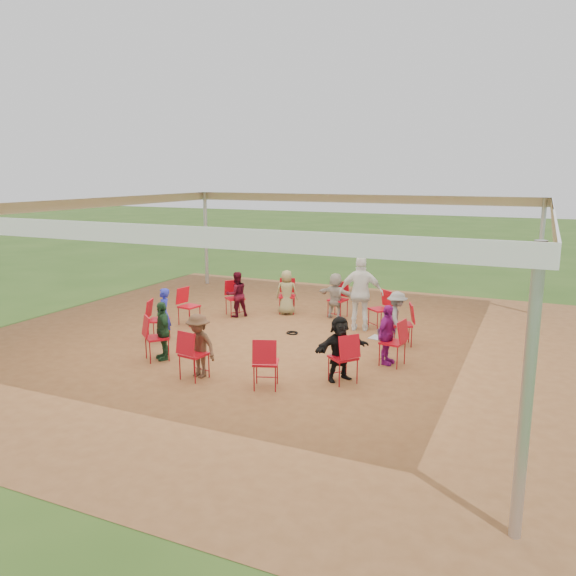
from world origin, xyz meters
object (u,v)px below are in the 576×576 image
at_px(person_seated_0, 387,335).
at_px(person_seated_5, 164,315).
at_px(chair_7, 159,320).
at_px(chair_1, 402,325).
at_px(chair_5, 235,299).
at_px(person_seated_2, 336,296).
at_px(standing_person, 361,293).
at_px(chair_11, 343,358).
at_px(cable_coil, 292,333).
at_px(person_seated_1, 397,318).
at_px(person_seated_8, 340,349).
at_px(chair_3, 338,300).
at_px(chair_0, 392,343).
at_px(chair_8, 157,338).
at_px(chair_4, 287,296).
at_px(laptop, 379,335).
at_px(person_seated_4, 237,294).
at_px(person_seated_6, 163,331).
at_px(chair_10, 266,363).
at_px(chair_9, 194,355).
at_px(person_seated_3, 287,292).
at_px(person_seated_7, 198,346).
at_px(chair_6, 189,307).
at_px(chair_2, 380,310).

relative_size(person_seated_0, person_seated_5, 1.00).
bearing_deg(chair_7, chair_1, 90.00).
distance_m(chair_5, person_seated_2, 2.57).
distance_m(chair_5, standing_person, 3.37).
xyz_separation_m(chair_11, cable_coil, (-2.03, 2.41, -0.43)).
bearing_deg(cable_coil, chair_11, -49.81).
distance_m(person_seated_1, person_seated_8, 2.51).
xyz_separation_m(chair_3, person_seated_5, (-2.78, -3.47, 0.13)).
height_order(chair_7, person_seated_1, person_seated_1).
distance_m(chair_0, chair_7, 5.07).
xyz_separation_m(chair_5, chair_8, (0.36, -3.70, 0.00)).
xyz_separation_m(chair_0, person_seated_1, (-0.24, 1.31, 0.13)).
bearing_deg(chair_4, person_seated_0, 119.23).
relative_size(person_seated_0, laptop, 3.26).
height_order(chair_8, person_seated_4, person_seated_4).
bearing_deg(person_seated_6, chair_10, 27.68).
xyz_separation_m(chair_9, cable_coil, (0.42, 3.33, -0.43)).
height_order(person_seated_3, person_seated_7, same).
xyz_separation_m(chair_7, person_seated_4, (0.52, 2.52, 0.13)).
xyz_separation_m(chair_6, chair_7, (0.13, -1.35, 0.00)).
distance_m(person_seated_2, person_seated_3, 1.30).
height_order(chair_9, person_seated_4, person_seated_4).
xyz_separation_m(chair_6, laptop, (4.90, -0.81, 0.10)).
bearing_deg(chair_0, person_seated_5, 104.64).
xyz_separation_m(person_seated_4, person_seated_5, (-0.41, -2.47, 0.00)).
bearing_deg(person_seated_1, chair_10, 136.34).
bearing_deg(chair_6, person_seated_5, 19.99).
xyz_separation_m(person_seated_1, person_seated_2, (-1.94, 1.59, 0.00)).
bearing_deg(chair_0, chair_11, 165.00).
bearing_deg(person_seated_4, chair_11, 90.00).
relative_size(chair_2, person_seated_4, 0.78).
bearing_deg(person_seated_6, chair_4, 120.77).
bearing_deg(person_seated_3, person_seated_8, 105.00).
distance_m(chair_10, chair_11, 1.36).
bearing_deg(laptop, chair_4, 58.12).
relative_size(chair_5, person_seated_6, 0.78).
bearing_deg(cable_coil, person_seated_8, -50.22).
bearing_deg(person_seated_2, laptop, 133.08).
relative_size(chair_0, chair_7, 1.00).
xyz_separation_m(chair_8, cable_coil, (1.66, 2.77, -0.43)).
relative_size(person_seated_2, person_seated_6, 1.00).
distance_m(chair_1, standing_person, 1.43).
bearing_deg(chair_3, person_seated_1, 147.68).
bearing_deg(person_seated_2, chair_1, 152.32).
relative_size(chair_2, chair_7, 1.00).
relative_size(person_seated_2, person_seated_5, 1.00).
distance_m(chair_3, chair_10, 5.07).
height_order(person_seated_2, person_seated_5, same).
bearing_deg(cable_coil, chair_1, 4.24).
height_order(chair_6, standing_person, standing_person).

